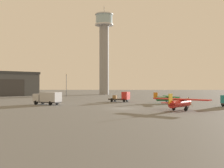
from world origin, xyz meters
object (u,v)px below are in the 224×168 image
(airplane_green, at_px, (167,98))
(truck_box_silver, at_px, (48,98))
(control_tower, at_px, (104,46))
(truck_flatbed_red, at_px, (122,97))
(airplane_red, at_px, (180,103))
(light_post_east, at_px, (66,83))

(airplane_green, relative_size, truck_box_silver, 1.29)
(control_tower, relative_size, truck_box_silver, 6.08)
(control_tower, height_order, airplane_green, control_tower)
(truck_box_silver, distance_m, truck_flatbed_red, 20.50)
(control_tower, distance_m, airplane_red, 86.90)
(airplane_red, height_order, airplane_green, airplane_red)
(truck_flatbed_red, bearing_deg, airplane_red, -43.46)
(control_tower, relative_size, airplane_red, 4.68)
(control_tower, bearing_deg, light_post_east, -119.51)
(control_tower, relative_size, light_post_east, 4.68)
(control_tower, distance_m, truck_box_silver, 72.23)
(light_post_east, bearing_deg, truck_flatbed_red, -56.64)
(truck_flatbed_red, height_order, light_post_east, light_post_east)
(airplane_green, distance_m, light_post_east, 50.70)
(light_post_east, bearing_deg, airplane_red, -61.00)
(airplane_red, height_order, truck_flatbed_red, airplane_red)
(truck_flatbed_red, bearing_deg, light_post_east, 147.52)
(airplane_green, height_order, light_post_east, light_post_east)
(truck_box_silver, bearing_deg, light_post_east, -58.26)
(truck_flatbed_red, xyz_separation_m, light_post_east, (-21.96, 33.35, 4.14))
(airplane_green, bearing_deg, airplane_red, -95.08)
(control_tower, xyz_separation_m, airplane_green, (19.57, -62.28, -22.45))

